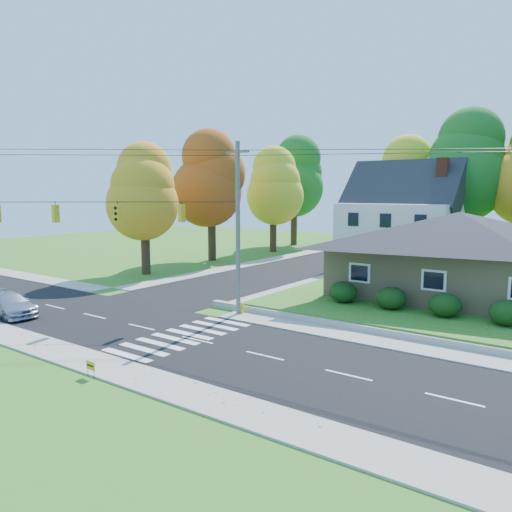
{
  "coord_description": "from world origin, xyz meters",
  "views": [
    {
      "loc": [
        16.06,
        -17.39,
        7.2
      ],
      "look_at": [
        -2.24,
        8.0,
        3.13
      ],
      "focal_mm": 35.0,
      "sensor_mm": 36.0,
      "label": 1
    }
  ],
  "objects": [
    {
      "name": "tree_west_2",
      "position": [
        -17.0,
        32.0,
        7.81
      ],
      "size": [
        6.72,
        6.72,
        12.51
      ],
      "color": "#3F2A19",
      "rests_on": "ground"
    },
    {
      "name": "traffic_infrastructure",
      "position": [
        -0.15,
        1.35,
        5.15
      ],
      "size": [
        38.1,
        10.66,
        10.0
      ],
      "color": "#666059",
      "rests_on": "ground"
    },
    {
      "name": "silver_sedan",
      "position": [
        -12.2,
        -2.78,
        0.67
      ],
      "size": [
        4.61,
        2.14,
        1.3
      ],
      "primitive_type": "imported",
      "rotation": [
        0.0,
        0.0,
        1.5
      ],
      "color": "#ABABC0",
      "rests_on": "road_main"
    },
    {
      "name": "tree_lot_0",
      "position": [
        -2.0,
        34.0,
        8.31
      ],
      "size": [
        6.72,
        6.72,
        12.51
      ],
      "color": "#3F2A19",
      "rests_on": "lawn"
    },
    {
      "name": "yard_sign",
      "position": [
        -0.07,
        -6.02,
        0.46
      ],
      "size": [
        0.52,
        0.04,
        0.65
      ],
      "color": "black",
      "rests_on": "ground"
    },
    {
      "name": "ranch_house",
      "position": [
        8.0,
        16.0,
        3.27
      ],
      "size": [
        14.6,
        10.6,
        5.4
      ],
      "color": "tan",
      "rests_on": "lawn"
    },
    {
      "name": "sidewalk_south",
      "position": [
        0.0,
        -5.0,
        0.04
      ],
      "size": [
        90.0,
        2.0,
        0.08
      ],
      "primitive_type": "cube",
      "color": "#9C9A90",
      "rests_on": "ground"
    },
    {
      "name": "tree_lot_1",
      "position": [
        4.0,
        33.0,
        9.61
      ],
      "size": [
        7.84,
        7.84,
        14.6
      ],
      "color": "#3F2A19",
      "rests_on": "lawn"
    },
    {
      "name": "road_cross",
      "position": [
        -8.0,
        26.0,
        0.01
      ],
      "size": [
        8.0,
        44.0,
        0.02
      ],
      "primitive_type": "cube",
      "color": "black",
      "rests_on": "ground"
    },
    {
      "name": "sidewalk_north",
      "position": [
        0.0,
        5.0,
        0.04
      ],
      "size": [
        90.0,
        2.0,
        0.08
      ],
      "primitive_type": "cube",
      "color": "#9C9A90",
      "rests_on": "ground"
    },
    {
      "name": "hedge_row",
      "position": [
        7.5,
        9.8,
        1.14
      ],
      "size": [
        10.7,
        1.7,
        1.27
      ],
      "color": "#163A10",
      "rests_on": "lawn"
    },
    {
      "name": "colonial_house",
      "position": [
        0.04,
        28.0,
        4.58
      ],
      "size": [
        10.4,
        8.4,
        9.6
      ],
      "color": "silver",
      "rests_on": "lawn"
    },
    {
      "name": "white_car",
      "position": [
        -7.15,
        34.24,
        0.79
      ],
      "size": [
        2.85,
        4.96,
        1.55
      ],
      "primitive_type": "imported",
      "rotation": [
        0.0,
        0.0,
        -0.28
      ],
      "color": "silver",
      "rests_on": "road_cross"
    },
    {
      "name": "road_main",
      "position": [
        0.0,
        0.0,
        0.01
      ],
      "size": [
        90.0,
        8.0,
        0.02
      ],
      "primitive_type": "cube",
      "color": "black",
      "rests_on": "ground"
    },
    {
      "name": "tree_west_1",
      "position": [
        -18.0,
        22.0,
        8.46
      ],
      "size": [
        7.28,
        7.28,
        13.56
      ],
      "color": "#3F2A19",
      "rests_on": "ground"
    },
    {
      "name": "ground",
      "position": [
        0.0,
        0.0,
        0.0
      ],
      "size": [
        120.0,
        120.0,
        0.0
      ],
      "primitive_type": "plane",
      "color": "#3D7923"
    },
    {
      "name": "fire_hydrant",
      "position": [
        -1.43,
        5.49,
        0.33
      ],
      "size": [
        0.4,
        0.31,
        0.7
      ],
      "color": "yellow",
      "rests_on": "ground"
    },
    {
      "name": "tree_west_0",
      "position": [
        -17.0,
        12.0,
        7.15
      ],
      "size": [
        6.16,
        6.16,
        11.47
      ],
      "color": "#3F2A19",
      "rests_on": "ground"
    },
    {
      "name": "tree_west_3",
      "position": [
        -19.0,
        40.0,
        9.11
      ],
      "size": [
        7.84,
        7.84,
        14.6
      ],
      "color": "#3F2A19",
      "rests_on": "ground"
    }
  ]
}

